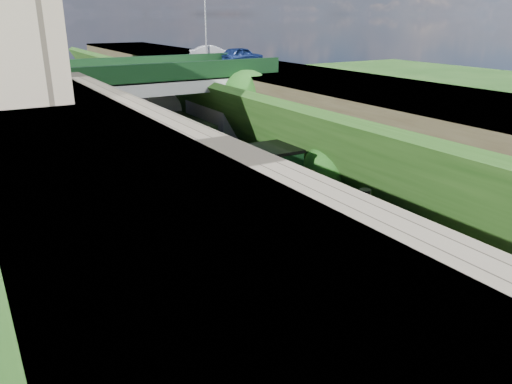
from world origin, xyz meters
TOP-DOWN VIEW (x-y plane):
  - ground at (0.00, 0.00)m, footprint 160.00×160.00m
  - trackbed at (0.00, 20.00)m, footprint 10.00×90.00m
  - retaining_wall at (-5.50, 20.00)m, footprint 1.00×90.00m
  - street_plateau_left at (-9.00, 20.00)m, footprint 6.00×90.00m
  - street_plateau_right at (9.50, 20.00)m, footprint 8.00×90.00m
  - embankment_slope at (5.02, 17.81)m, footprint 4.52×90.00m
  - track_left at (-2.00, 20.00)m, footprint 2.50×90.00m
  - track_right at (1.20, 20.00)m, footprint 2.50×90.00m
  - road_bridge at (0.94, 24.00)m, footprint 16.00×6.40m
  - tree at (5.91, 20.86)m, footprint 3.60×3.80m
  - lamppost at (7.52, 30.48)m, footprint 0.87×0.15m
  - car_blue at (8.90, 27.11)m, footprint 4.38×2.65m
  - car_silver at (8.41, 31.18)m, footprint 4.25×2.65m
  - locomotive at (1.20, 7.88)m, footprint 3.10×10.22m
  - tender at (1.20, 15.24)m, footprint 2.70×6.00m
  - coach_front at (1.20, 27.84)m, footprint 2.90×18.00m
  - coach_middle at (1.20, 46.64)m, footprint 2.90×18.00m
  - coach_rear at (1.20, 65.44)m, footprint 2.90×18.00m

SIDE VIEW (x-z plane):
  - ground at x=0.00m, z-range 0.00..0.00m
  - trackbed at x=0.00m, z-range 0.00..0.20m
  - track_left at x=-2.00m, z-range 0.15..0.35m
  - track_right at x=1.20m, z-range 0.15..0.35m
  - tender at x=1.20m, z-range 0.09..3.14m
  - locomotive at x=1.20m, z-range -0.02..3.81m
  - coach_front at x=1.20m, z-range 0.20..3.90m
  - coach_middle at x=1.20m, z-range 0.20..3.90m
  - coach_rear at x=1.20m, z-range 0.20..3.90m
  - embankment_slope at x=5.02m, z-range -0.47..6.02m
  - street_plateau_right at x=9.50m, z-range 0.00..6.25m
  - retaining_wall at x=-5.50m, z-range 0.00..7.00m
  - street_plateau_left at x=-9.00m, z-range 0.00..7.00m
  - road_bridge at x=0.94m, z-range 0.45..7.70m
  - tree at x=5.91m, z-range 1.35..7.95m
  - car_silver at x=8.41m, z-range 6.25..7.57m
  - car_blue at x=8.90m, z-range 6.25..7.65m
  - lamppost at x=7.52m, z-range 6.57..12.57m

